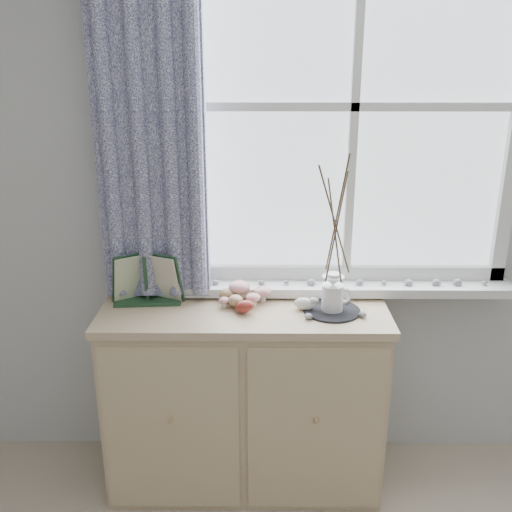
{
  "coord_description": "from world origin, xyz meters",
  "views": [
    {
      "loc": [
        -0.08,
        -0.41,
        1.83
      ],
      "look_at": [
        -0.1,
        1.7,
        1.1
      ],
      "focal_mm": 40.0,
      "sensor_mm": 36.0,
      "label": 1
    }
  ],
  "objects_px": {
    "sideboard": "(245,397)",
    "botanical_book": "(145,280)",
    "toadstool_cluster": "(246,292)",
    "twig_pitcher": "(336,221)"
  },
  "relations": [
    {
      "from": "botanical_book",
      "to": "twig_pitcher",
      "type": "distance_m",
      "value": 0.82
    },
    {
      "from": "sideboard",
      "to": "botanical_book",
      "type": "relative_size",
      "value": 3.71
    },
    {
      "from": "sideboard",
      "to": "toadstool_cluster",
      "type": "distance_m",
      "value": 0.48
    },
    {
      "from": "toadstool_cluster",
      "to": "sideboard",
      "type": "bearing_deg",
      "value": -95.97
    },
    {
      "from": "botanical_book",
      "to": "toadstool_cluster",
      "type": "distance_m",
      "value": 0.43
    },
    {
      "from": "twig_pitcher",
      "to": "toadstool_cluster",
      "type": "bearing_deg",
      "value": 141.22
    },
    {
      "from": "sideboard",
      "to": "twig_pitcher",
      "type": "bearing_deg",
      "value": -2.9
    },
    {
      "from": "toadstool_cluster",
      "to": "twig_pitcher",
      "type": "height_order",
      "value": "twig_pitcher"
    },
    {
      "from": "botanical_book",
      "to": "toadstool_cluster",
      "type": "height_order",
      "value": "botanical_book"
    },
    {
      "from": "sideboard",
      "to": "botanical_book",
      "type": "height_order",
      "value": "botanical_book"
    }
  ]
}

